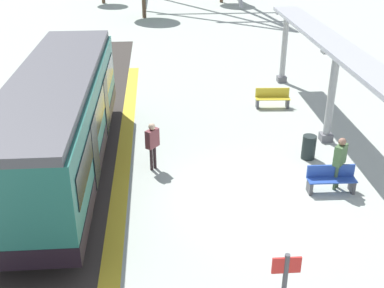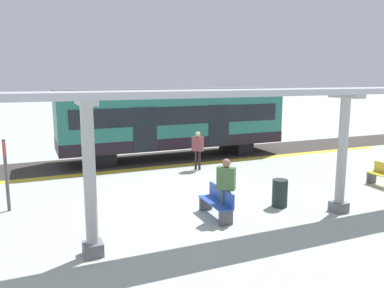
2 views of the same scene
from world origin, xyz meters
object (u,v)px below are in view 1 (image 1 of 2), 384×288
train_near_carriage (60,122)px  trash_bin (309,147)px  bench_near_end (331,179)px  bench_mid_platform (272,98)px  canopy_pillar_third (331,96)px  canopy_pillar_fourth (284,47)px  passenger_waiting_near_edge (152,141)px  passenger_by_the_benches (340,157)px

train_near_carriage → trash_bin: bearing=2.7°
bench_near_end → bench_mid_platform: same height
trash_bin → bench_mid_platform: bearing=92.1°
bench_near_end → canopy_pillar_third: bearing=73.5°
canopy_pillar_fourth → passenger_waiting_near_edge: 10.93m
trash_bin → passenger_waiting_near_edge: bearing=-176.1°
passenger_waiting_near_edge → trash_bin: bearing=3.9°
canopy_pillar_third → passenger_waiting_near_edge: (-6.57, -1.73, -0.74)m
train_near_carriage → passenger_by_the_benches: (8.68, -1.68, -0.72)m
bench_mid_platform → passenger_by_the_benches: passenger_by_the_benches is taller
bench_mid_platform → trash_bin: 4.92m
bench_near_end → passenger_by_the_benches: bearing=30.3°
passenger_waiting_near_edge → passenger_by_the_benches: passenger_by_the_benches is taller
trash_bin → passenger_waiting_near_edge: 5.52m
train_near_carriage → bench_mid_platform: 9.88m
bench_mid_platform → passenger_by_the_benches: bearing=-86.2°
canopy_pillar_fourth → trash_bin: size_ratio=4.09×
canopy_pillar_fourth → passenger_by_the_benches: (-0.81, -10.40, -0.70)m
canopy_pillar_fourth → bench_mid_platform: (-1.28, -3.42, -1.35)m
bench_near_end → passenger_waiting_near_edge: 5.84m
canopy_pillar_third → canopy_pillar_fourth: bearing=90.0°
trash_bin → bench_near_end: bearing=-88.8°
canopy_pillar_third → bench_mid_platform: bearing=109.7°
bench_mid_platform → passenger_by_the_benches: size_ratio=0.86×
canopy_pillar_fourth → passenger_waiting_near_edge: size_ratio=2.09×
canopy_pillar_third → bench_near_end: 3.96m
passenger_by_the_benches → canopy_pillar_fourth: bearing=85.5°
bench_near_end → passenger_waiting_near_edge: size_ratio=0.89×
canopy_pillar_third → bench_mid_platform: 4.02m
canopy_pillar_third → passenger_by_the_benches: 3.59m
trash_bin → passenger_by_the_benches: 2.19m
passenger_waiting_near_edge → train_near_carriage: bearing=-179.7°
train_near_carriage → canopy_pillar_third: bearing=10.4°
passenger_waiting_near_edge → passenger_by_the_benches: bearing=-16.4°
canopy_pillar_third → trash_bin: canopy_pillar_third is taller
bench_near_end → trash_bin: trash_bin is taller
canopy_pillar_fourth → passenger_by_the_benches: canopy_pillar_fourth is taller
bench_mid_platform → trash_bin: trash_bin is taller
train_near_carriage → trash_bin: train_near_carriage is taller
train_near_carriage → bench_mid_platform: train_near_carriage is taller
bench_near_end → trash_bin: (-0.04, 2.21, -0.01)m
train_near_carriage → passenger_by_the_benches: 8.87m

